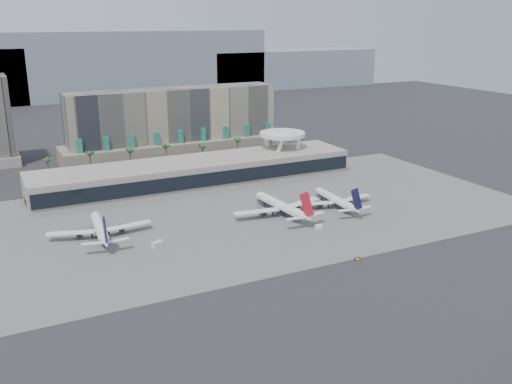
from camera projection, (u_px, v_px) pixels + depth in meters
name	position (u px, v px, depth m)	size (l,w,h in m)	color
ground	(304.00, 257.00, 207.92)	(900.00, 900.00, 0.00)	#232326
apron_pad	(240.00, 213.00, 255.00)	(260.00, 130.00, 0.06)	#5B5B59
mountain_ridge	(101.00, 70.00, 613.40)	(680.00, 60.00, 70.00)	gray
hotel	(174.00, 129.00, 356.56)	(140.00, 30.00, 42.00)	tan
terminal	(196.00, 170.00, 300.05)	(170.00, 32.50, 14.50)	#AFA79A
saucer_structure	(282.00, 137.00, 325.20)	(26.00, 26.00, 21.89)	white
palm_row	(186.00, 149.00, 331.96)	(157.80, 2.80, 13.10)	brown
airliner_left	(100.00, 228.00, 225.72)	(41.17, 42.52, 14.68)	white
airliner_centre	(281.00, 206.00, 251.46)	(44.42, 45.88, 15.84)	white
airliner_right	(335.00, 200.00, 261.37)	(39.56, 40.78, 14.07)	white
service_vehicle_a	(157.00, 244.00, 216.84)	(4.52, 2.21, 2.21)	silver
service_vehicle_b	(319.00, 227.00, 235.61)	(3.18, 1.82, 1.63)	white
taxiway_sign	(357.00, 259.00, 204.95)	(2.33, 0.64, 1.05)	black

